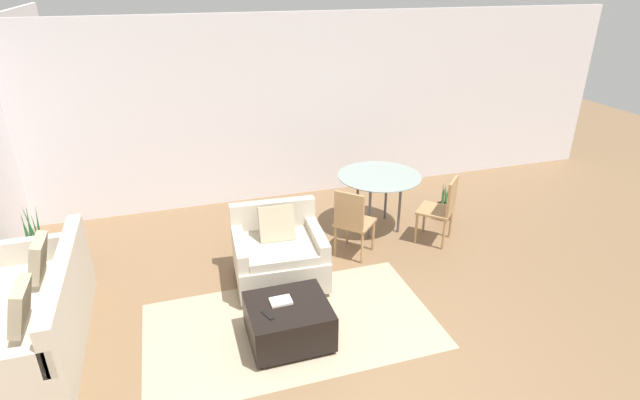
{
  "coord_description": "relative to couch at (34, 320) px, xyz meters",
  "views": [
    {
      "loc": [
        -1.24,
        -3.12,
        3.25
      ],
      "look_at": [
        0.41,
        2.06,
        0.75
      ],
      "focal_mm": 28.0,
      "sensor_mm": 36.0,
      "label": 1
    }
  ],
  "objects": [
    {
      "name": "couch",
      "position": [
        0.0,
        0.0,
        0.0
      ],
      "size": [
        0.91,
        2.0,
        0.92
      ],
      "color": "beige",
      "rests_on": "ground_plane"
    },
    {
      "name": "potted_plant",
      "position": [
        -0.2,
        1.34,
        -0.09
      ],
      "size": [
        0.33,
        0.33,
        0.94
      ],
      "color": "#333338",
      "rests_on": "ground_plane"
    },
    {
      "name": "dining_chair_near_right",
      "position": [
        4.64,
        0.66,
        0.21
      ],
      "size": [
        0.59,
        0.59,
        0.9
      ],
      "color": "tan",
      "rests_on": "ground_plane"
    },
    {
      "name": "book_stack",
      "position": [
        2.22,
        -0.56,
        0.12
      ],
      "size": [
        0.21,
        0.15,
        0.02
      ],
      "color": "beige",
      "rests_on": "ottoman"
    },
    {
      "name": "wall_back",
      "position": [
        2.64,
        2.78,
        1.07
      ],
      "size": [
        12.0,
        0.06,
        2.75
      ],
      "color": "white",
      "rests_on": "ground_plane"
    },
    {
      "name": "dining_table",
      "position": [
        4.02,
        1.28,
        0.38
      ],
      "size": [
        1.11,
        1.11,
        0.78
      ],
      "color": "#8C9E99",
      "rests_on": "ground_plane"
    },
    {
      "name": "area_rug",
      "position": [
        2.35,
        -0.43,
        -0.3
      ],
      "size": [
        2.87,
        1.61,
        0.01
      ],
      "color": "tan",
      "rests_on": "ground_plane"
    },
    {
      "name": "dining_chair_near_left",
      "position": [
        3.4,
        0.66,
        0.21
      ],
      "size": [
        0.59,
        0.59,
        0.9
      ],
      "color": "tan",
      "rests_on": "ground_plane"
    },
    {
      "name": "ottoman",
      "position": [
        2.27,
        -0.62,
        -0.08
      ],
      "size": [
        0.76,
        0.69,
        0.41
      ],
      "color": "black",
      "rests_on": "ground_plane"
    },
    {
      "name": "armchair",
      "position": [
        2.42,
        0.41,
        0.04
      ],
      "size": [
        1.04,
        0.95,
        0.9
      ],
      "color": "beige",
      "rests_on": "ground_plane"
    },
    {
      "name": "potted_plant_small",
      "position": [
        5.05,
        1.26,
        -0.15
      ],
      "size": [
        0.23,
        0.23,
        0.6
      ],
      "color": "brown",
      "rests_on": "ground_plane"
    },
    {
      "name": "tv_remote_primary",
      "position": [
        2.05,
        -0.72,
        0.11
      ],
      "size": [
        0.1,
        0.16,
        0.01
      ],
      "color": "black",
      "rests_on": "ottoman"
    },
    {
      "name": "ground_plane",
      "position": [
        2.64,
        -1.24,
        -0.31
      ],
      "size": [
        20.0,
        20.0,
        0.0
      ],
      "primitive_type": "plane",
      "color": "brown"
    }
  ]
}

